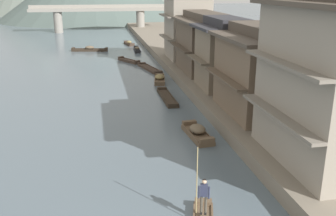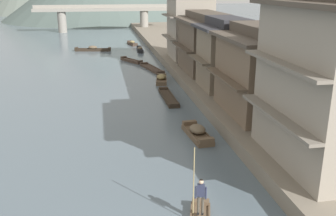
{
  "view_description": "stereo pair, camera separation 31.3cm",
  "coord_description": "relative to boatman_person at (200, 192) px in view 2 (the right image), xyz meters",
  "views": [
    {
      "loc": [
        -1.35,
        -10.52,
        9.6
      ],
      "look_at": [
        3.14,
        12.97,
        1.9
      ],
      "focal_mm": 40.81,
      "sensor_mm": 36.0,
      "label": 1
    },
    {
      "loc": [
        -1.05,
        -10.58,
        9.6
      ],
      "look_at": [
        3.14,
        12.97,
        1.9
      ],
      "focal_mm": 40.81,
      "sensor_mm": 36.0,
      "label": 2
    }
  ],
  "objects": [
    {
      "name": "boat_moored_second",
      "position": [
        0.18,
        36.16,
        -1.27
      ],
      "size": [
        2.72,
        3.99,
        0.47
      ],
      "color": "#423328",
      "rests_on": "ground"
    },
    {
      "name": "boat_moored_far",
      "position": [
        1.6,
        51.26,
        -1.17
      ],
      "size": [
        1.57,
        3.86,
        0.71
      ],
      "color": "#423328",
      "rests_on": "ground"
    },
    {
      "name": "house_waterfront_second",
      "position": [
        7.8,
        11.05,
        2.45
      ],
      "size": [
        6.95,
        7.82,
        6.14
      ],
      "color": "#75604C",
      "rests_on": "riverbank_right"
    },
    {
      "name": "boat_crossing_west",
      "position": [
        2.36,
        24.84,
        -1.14
      ],
      "size": [
        1.66,
        3.84,
        0.77
      ],
      "color": "brown",
      "rests_on": "ground"
    },
    {
      "name": "stone_bridge",
      "position": [
        -2.72,
        71.48,
        2.36
      ],
      "size": [
        29.06,
        2.4,
        5.66
      ],
      "color": "gray",
      "rests_on": "ground"
    },
    {
      "name": "house_waterfront_far",
      "position": [
        7.24,
        33.13,
        3.76
      ],
      "size": [
        5.84,
        6.96,
        8.74
      ],
      "color": "gray",
      "rests_on": "riverbank_right"
    },
    {
      "name": "boat_moored_nearest",
      "position": [
        1.95,
        18.41,
        -1.3
      ],
      "size": [
        0.99,
        5.64,
        0.39
      ],
      "color": "#33281E",
      "rests_on": "ground"
    },
    {
      "name": "house_waterfront_narrow",
      "position": [
        7.09,
        25.15,
        2.46
      ],
      "size": [
        5.52,
        8.23,
        6.14
      ],
      "color": "brown",
      "rests_on": "riverbank_right"
    },
    {
      "name": "riverbank_right",
      "position": [
        12.89,
        27.06,
        -0.99
      ],
      "size": [
        18.0,
        110.0,
        0.89
      ],
      "primitive_type": "cube",
      "color": "slate",
      "rests_on": "ground"
    },
    {
      "name": "boatman_person",
      "position": [
        0.0,
        0.0,
        0.0
      ],
      "size": [
        0.56,
        0.33,
        3.04
      ],
      "color": "black",
      "rests_on": "boat_foreground_poled"
    },
    {
      "name": "house_waterfront_nearest",
      "position": [
        7.16,
        2.95,
        3.75
      ],
      "size": [
        5.67,
        8.31,
        8.74
      ],
      "color": "gray",
      "rests_on": "riverbank_right"
    },
    {
      "name": "house_waterfront_tall",
      "position": [
        7.0,
        18.12,
        2.48
      ],
      "size": [
        5.35,
        5.65,
        6.14
      ],
      "color": "#7F705B",
      "rests_on": "riverbank_right"
    },
    {
      "name": "boat_midriver_upstream",
      "position": [
        -4.91,
        46.01,
        -1.16
      ],
      "size": [
        5.54,
        2.11,
        0.8
      ],
      "color": "#33281E",
      "rests_on": "ground"
    },
    {
      "name": "boat_upstream_distant",
      "position": [
        2.2,
        44.57,
        -1.19
      ],
      "size": [
        0.99,
        4.35,
        0.69
      ],
      "color": "#232326",
      "rests_on": "ground"
    },
    {
      "name": "boat_moored_third",
      "position": [
        2.26,
        9.3,
        -1.11
      ],
      "size": [
        1.42,
        3.73,
        0.84
      ],
      "color": "brown",
      "rests_on": "ground"
    },
    {
      "name": "boat_midriver_drifting",
      "position": [
        2.16,
        30.95,
        -1.31
      ],
      "size": [
        2.33,
        5.88,
        0.38
      ],
      "color": "#423328",
      "rests_on": "ground"
    }
  ]
}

